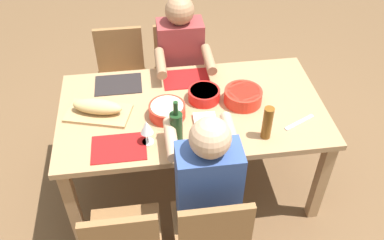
# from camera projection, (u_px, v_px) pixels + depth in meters

# --- Properties ---
(ground_plane) EXTENTS (8.00, 8.00, 0.00)m
(ground_plane) POSITION_uv_depth(u_px,v_px,m) (192.00, 181.00, 3.22)
(ground_plane) COLOR brown
(dining_table) EXTENTS (1.72, 0.94, 0.74)m
(dining_table) POSITION_uv_depth(u_px,v_px,m) (192.00, 117.00, 2.78)
(dining_table) COLOR #A87F56
(dining_table) RESTS_ON ground_plane
(chair_near_center) EXTENTS (0.40, 0.40, 0.85)m
(chair_near_center) POSITION_uv_depth(u_px,v_px,m) (211.00, 235.00, 2.31)
(chair_near_center) COLOR olive
(chair_near_center) RESTS_ON ground_plane
(diner_near_center) EXTENTS (0.41, 0.53, 1.20)m
(diner_near_center) POSITION_uv_depth(u_px,v_px,m) (207.00, 184.00, 2.30)
(diner_near_center) COLOR #2D2D38
(diner_near_center) RESTS_ON ground_plane
(chair_far_left) EXTENTS (0.40, 0.40, 0.85)m
(chair_far_left) POSITION_uv_depth(u_px,v_px,m) (122.00, 74.00, 3.43)
(chair_far_left) COLOR olive
(chair_far_left) RESTS_ON ground_plane
(chair_far_center) EXTENTS (0.40, 0.40, 0.85)m
(chair_far_center) POSITION_uv_depth(u_px,v_px,m) (179.00, 70.00, 3.48)
(chair_far_center) COLOR olive
(chair_far_center) RESTS_ON ground_plane
(diner_far_center) EXTENTS (0.41, 0.53, 1.20)m
(diner_far_center) POSITION_uv_depth(u_px,v_px,m) (181.00, 61.00, 3.20)
(diner_far_center) COLOR #2D2D38
(diner_far_center) RESTS_ON ground_plane
(serving_bowl_pasta) EXTENTS (0.23, 0.23, 0.08)m
(serving_bowl_pasta) POSITION_uv_depth(u_px,v_px,m) (167.00, 110.00, 2.63)
(serving_bowl_pasta) COLOR red
(serving_bowl_pasta) RESTS_ON dining_table
(serving_bowl_salad) EXTENTS (0.25, 0.25, 0.09)m
(serving_bowl_salad) POSITION_uv_depth(u_px,v_px,m) (243.00, 96.00, 2.73)
(serving_bowl_salad) COLOR red
(serving_bowl_salad) RESTS_ON dining_table
(serving_bowl_greens) EXTENTS (0.21, 0.21, 0.08)m
(serving_bowl_greens) POSITION_uv_depth(u_px,v_px,m) (204.00, 94.00, 2.76)
(serving_bowl_greens) COLOR red
(serving_bowl_greens) RESTS_ON dining_table
(cutting_board) EXTENTS (0.45, 0.32, 0.02)m
(cutting_board) POSITION_uv_depth(u_px,v_px,m) (99.00, 113.00, 2.66)
(cutting_board) COLOR tan
(cutting_board) RESTS_ON dining_table
(bread_loaf) EXTENTS (0.34, 0.20, 0.09)m
(bread_loaf) POSITION_uv_depth(u_px,v_px,m) (97.00, 107.00, 2.63)
(bread_loaf) COLOR tan
(bread_loaf) RESTS_ON cutting_board
(wine_bottle) EXTENTS (0.08, 0.08, 0.29)m
(wine_bottle) POSITION_uv_depth(u_px,v_px,m) (176.00, 126.00, 2.43)
(wine_bottle) COLOR #193819
(wine_bottle) RESTS_ON dining_table
(beer_bottle) EXTENTS (0.06, 0.06, 0.22)m
(beer_bottle) POSITION_uv_depth(u_px,v_px,m) (267.00, 123.00, 2.45)
(beer_bottle) COLOR brown
(beer_bottle) RESTS_ON dining_table
(wine_glass) EXTENTS (0.08, 0.08, 0.17)m
(wine_glass) POSITION_uv_depth(u_px,v_px,m) (147.00, 128.00, 2.41)
(wine_glass) COLOR silver
(wine_glass) RESTS_ON dining_table
(cup_near_center) EXTENTS (0.07, 0.07, 0.08)m
(cup_near_center) POSITION_uv_depth(u_px,v_px,m) (214.00, 131.00, 2.50)
(cup_near_center) COLOR white
(cup_near_center) RESTS_ON dining_table
(placemat_far_left) EXTENTS (0.32, 0.23, 0.01)m
(placemat_far_left) POSITION_uv_depth(u_px,v_px,m) (118.00, 84.00, 2.90)
(placemat_far_left) COLOR black
(placemat_far_left) RESTS_ON dining_table
(placemat_near_left) EXTENTS (0.32, 0.23, 0.01)m
(placemat_near_left) POSITION_uv_depth(u_px,v_px,m) (119.00, 148.00, 2.45)
(placemat_near_left) COLOR maroon
(placemat_near_left) RESTS_ON dining_table
(placemat_far_center) EXTENTS (0.32, 0.23, 0.01)m
(placemat_far_center) POSITION_uv_depth(u_px,v_px,m) (186.00, 79.00, 2.95)
(placemat_far_center) COLOR maroon
(placemat_far_center) RESTS_ON dining_table
(carving_knife) EXTENTS (0.22, 0.12, 0.01)m
(carving_knife) POSITION_uv_depth(u_px,v_px,m) (299.00, 122.00, 2.61)
(carving_knife) COLOR silver
(carving_knife) RESTS_ON dining_table
(napkin_stack) EXTENTS (0.14, 0.14, 0.02)m
(napkin_stack) POSITION_uv_depth(u_px,v_px,m) (205.00, 121.00, 2.61)
(napkin_stack) COLOR white
(napkin_stack) RESTS_ON dining_table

